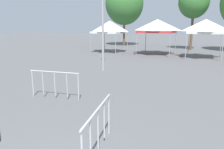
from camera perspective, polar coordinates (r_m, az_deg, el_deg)
The scene contains 7 objects.
canopy_tent_far_right at distance 23.70m, azimuth -0.64°, elevation 11.96°, with size 3.12×3.12×3.25m.
canopy_tent_left_of_center at distance 22.24m, azimuth 11.44°, elevation 12.00°, with size 3.29×3.29×3.37m.
canopy_tent_far_left at distance 20.89m, azimuth 22.72°, elevation 11.20°, with size 3.00×3.00×3.31m.
tree_behind_tents_right at distance 27.75m, azimuth 20.09°, elevation 16.96°, with size 3.35×3.35×7.22m.
tree_behind_tents_center at distance 31.97m, azimuth 3.16°, elevation 17.51°, with size 5.15×5.15×8.49m.
crowd_barrier_mid_lot at distance 4.95m, azimuth -3.60°, elevation -12.03°, with size 0.50×2.06×1.08m.
crowd_barrier_near_person at distance 8.91m, azimuth -14.40°, elevation -1.27°, with size 2.08×0.36×1.08m.
Camera 1 is at (2.46, -1.69, 2.80)m, focal length 35.97 mm.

